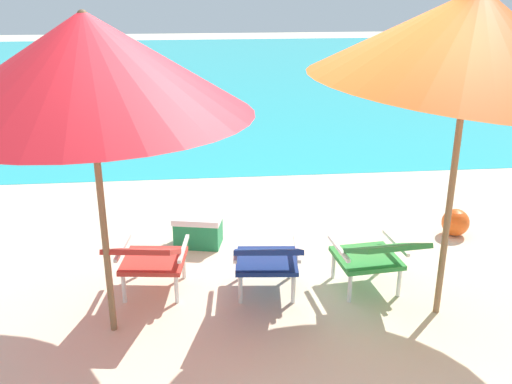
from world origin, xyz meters
The scene contains 9 objects.
ground_plane centered at (0.00, 4.00, 0.00)m, with size 40.00×40.00×0.00m, color beige.
ocean_band centered at (0.00, 12.15, 0.00)m, with size 40.00×18.00×0.01m, color #28B2B7.
lounge_chair_left centered at (-0.93, 0.07, 0.40)m, with size 0.64×0.93×0.68m.
lounge_chair_center centered at (0.03, -0.03, 0.40)m, with size 0.61×0.92×0.68m.
lounge_chair_right centered at (0.93, -0.06, 0.40)m, with size 0.62×0.92×0.68m.
beach_umbrella_left centered at (-1.20, -0.33, 2.03)m, with size 3.06×3.06×2.37m.
beach_umbrella_right centered at (1.38, -0.34, 2.16)m, with size 2.69×2.65×2.61m.
beach_ball centered at (2.15, 1.07, 0.14)m, with size 0.29×0.29×0.29m, color #EA5619.
cooler_box centered at (-0.53, 1.11, 0.16)m, with size 0.53×0.41×0.32m.
Camera 1 is at (-0.49, -4.23, 2.57)m, focal length 40.50 mm.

